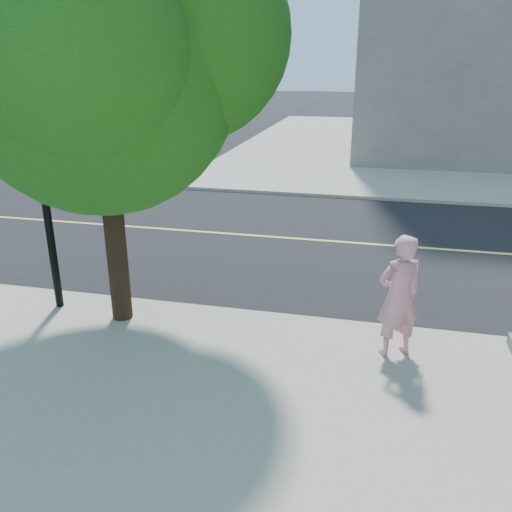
# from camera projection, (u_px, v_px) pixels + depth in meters

# --- Properties ---
(ground) EXTENTS (140.00, 140.00, 0.00)m
(ground) POSITION_uv_depth(u_px,v_px,m) (46.00, 294.00, 10.48)
(ground) COLOR black
(ground) RESTS_ON ground
(road_ew) EXTENTS (140.00, 9.00, 0.01)m
(road_ew) POSITION_uv_depth(u_px,v_px,m) (142.00, 228.00, 14.58)
(road_ew) COLOR black
(road_ew) RESTS_ON ground
(man_on_phone) EXTENTS (0.83, 0.74, 1.91)m
(man_on_phone) POSITION_uv_depth(u_px,v_px,m) (399.00, 296.00, 7.83)
(man_on_phone) COLOR pink
(man_on_phone) RESTS_ON sidewalk_se
(street_tree) EXTENTS (5.26, 4.78, 6.98)m
(street_tree) POSITION_uv_depth(u_px,v_px,m) (104.00, 39.00, 7.71)
(street_tree) COLOR black
(street_tree) RESTS_ON sidewalk_se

